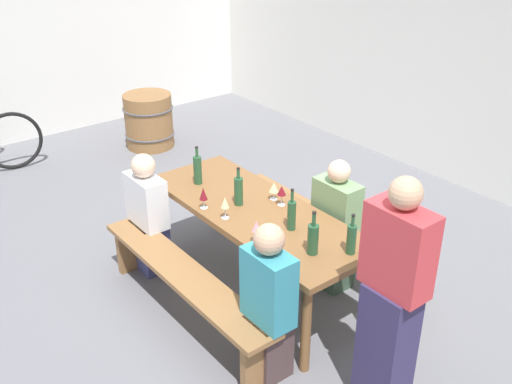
{
  "coord_description": "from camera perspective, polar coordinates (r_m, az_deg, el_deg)",
  "views": [
    {
      "loc": [
        3.2,
        -2.51,
        2.98
      ],
      "look_at": [
        0.0,
        0.0,
        0.9
      ],
      "focal_mm": 41.56,
      "sensor_mm": 36.0,
      "label": 1
    }
  ],
  "objects": [
    {
      "name": "side_wall",
      "position": [
        8.3,
        -20.76,
        15.82
      ],
      "size": [
        0.2,
        6.6,
        3.2
      ],
      "primitive_type": "cube",
      "color": "silver",
      "rests_on": "ground"
    },
    {
      "name": "seated_guest_near_0",
      "position": [
        5.1,
        -10.36,
        -2.36
      ],
      "size": [
        0.4,
        0.24,
        1.09
      ],
      "rotation": [
        0.0,
        0.0,
        1.57
      ],
      "color": "#3D3F6D",
      "rests_on": "ground"
    },
    {
      "name": "back_wall",
      "position": [
        6.61,
        22.26,
        13.05
      ],
      "size": [
        14.0,
        0.2,
        3.2
      ],
      "primitive_type": "cube",
      "color": "silver",
      "rests_on": "ground"
    },
    {
      "name": "wine_glass_3",
      "position": [
        4.62,
        -5.09,
        -0.23
      ],
      "size": [
        0.06,
        0.06,
        0.18
      ],
      "color": "silver",
      "rests_on": "tasting_table"
    },
    {
      "name": "wine_glass_2",
      "position": [
        4.64,
        2.48,
        0.07
      ],
      "size": [
        0.07,
        0.07,
        0.17
      ],
      "color": "silver",
      "rests_on": "tasting_table"
    },
    {
      "name": "wine_bottle_0",
      "position": [
        4.09,
        9.17,
        -4.45
      ],
      "size": [
        0.07,
        0.07,
        0.3
      ],
      "color": "#234C2D",
      "rests_on": "tasting_table"
    },
    {
      "name": "bench_near",
      "position": [
        4.52,
        -6.93,
        -8.61
      ],
      "size": [
        1.98,
        0.3,
        0.45
      ],
      "color": "olive",
      "rests_on": "ground"
    },
    {
      "name": "wine_glass_4",
      "position": [
        4.46,
        -3.01,
        -1.1
      ],
      "size": [
        0.07,
        0.07,
        0.18
      ],
      "color": "silver",
      "rests_on": "tasting_table"
    },
    {
      "name": "seated_guest_far_0",
      "position": [
        4.83,
        7.62,
        -3.56
      ],
      "size": [
        0.38,
        0.24,
        1.14
      ],
      "rotation": [
        0.0,
        0.0,
        -1.57
      ],
      "color": "#3C5742",
      "rests_on": "ground"
    },
    {
      "name": "bench_far",
      "position": [
        5.23,
        5.93,
        -3.21
      ],
      "size": [
        1.98,
        0.3,
        0.45
      ],
      "color": "olive",
      "rests_on": "ground"
    },
    {
      "name": "wine_bottle_2",
      "position": [
        4.32,
        3.45,
        -2.19
      ],
      "size": [
        0.06,
        0.06,
        0.33
      ],
      "color": "#234C2D",
      "rests_on": "tasting_table"
    },
    {
      "name": "ground_plane",
      "position": [
        5.04,
        -0.0,
        -9.15
      ],
      "size": [
        24.0,
        24.0,
        0.0
      ],
      "primitive_type": "plane",
      "color": "slate"
    },
    {
      "name": "wine_bottle_3",
      "position": [
        5.02,
        -5.64,
        2.18
      ],
      "size": [
        0.07,
        0.07,
        0.34
      ],
      "color": "#234C2D",
      "rests_on": "tasting_table"
    },
    {
      "name": "tasting_table",
      "position": [
        4.68,
        -0.0,
        -2.51
      ],
      "size": [
        2.08,
        0.77,
        0.75
      ],
      "color": "brown",
      "rests_on": "ground"
    },
    {
      "name": "wine_glass_1",
      "position": [
        4.74,
        1.73,
        0.42
      ],
      "size": [
        0.08,
        0.08,
        0.15
      ],
      "color": "silver",
      "rests_on": "tasting_table"
    },
    {
      "name": "seated_guest_near_1",
      "position": [
        3.93,
        1.2,
        -10.91
      ],
      "size": [
        0.36,
        0.24,
        1.17
      ],
      "rotation": [
        0.0,
        0.0,
        1.57
      ],
      "color": "#4A3737",
      "rests_on": "ground"
    },
    {
      "name": "standing_host",
      "position": [
        3.67,
        12.9,
        -10.54
      ],
      "size": [
        0.4,
        0.24,
        1.62
      ],
      "rotation": [
        0.0,
        0.0,
        3.14
      ],
      "color": "#312A50",
      "rests_on": "ground"
    },
    {
      "name": "wine_barrel",
      "position": [
        7.76,
        -10.28,
        6.78
      ],
      "size": [
        0.64,
        0.64,
        0.69
      ],
      "color": "olive",
      "rests_on": "ground"
    },
    {
      "name": "wine_bottle_4",
      "position": [
        4.05,
        5.5,
        -4.46
      ],
      "size": [
        0.08,
        0.08,
        0.33
      ],
      "color": "#234C2D",
      "rests_on": "tasting_table"
    },
    {
      "name": "wine_glass_0",
      "position": [
        4.15,
        0.03,
        -3.4
      ],
      "size": [
        0.07,
        0.07,
        0.17
      ],
      "color": "silver",
      "rests_on": "tasting_table"
    },
    {
      "name": "wine_bottle_1",
      "position": [
        4.65,
        -1.69,
        0.13
      ],
      "size": [
        0.07,
        0.07,
        0.32
      ],
      "color": "#234C2D",
      "rests_on": "tasting_table"
    }
  ]
}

